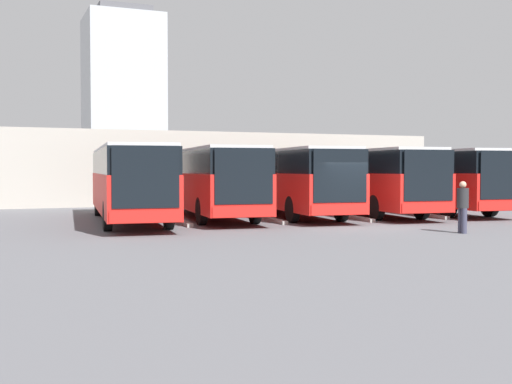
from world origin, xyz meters
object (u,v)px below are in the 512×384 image
bus_0 (425,178)px  pedestrian (463,205)px  bus_4 (129,180)px  bus_3 (208,179)px  bus_1 (361,178)px  bus_2 (287,179)px

bus_0 → pedestrian: bearing=65.6°
bus_0 → bus_4: size_ratio=1.00×
bus_3 → bus_4: size_ratio=1.00×
bus_0 → bus_4: (15.46, 0.37, 0.00)m
bus_4 → bus_0: bearing=-172.7°
bus_0 → pedestrian: size_ratio=6.98×
bus_3 → bus_4: 3.99m
bus_3 → bus_4: (3.86, 1.01, 0.00)m
bus_0 → bus_4: bearing=7.3°
bus_1 → bus_3: size_ratio=1.00×
bus_1 → bus_4: same height
bus_4 → pedestrian: (-9.87, 9.19, -0.78)m
bus_3 → pedestrian: (-6.00, 10.20, -0.78)m
bus_0 → bus_1: 3.86m
bus_0 → pedestrian: 11.10m
bus_1 → pedestrian: bus_1 is taller
bus_2 → bus_4: size_ratio=1.00×
bus_2 → bus_4: (7.73, 0.71, 0.00)m
bus_1 → pedestrian: 9.72m
bus_1 → bus_2: bearing=0.4°
bus_4 → pedestrian: size_ratio=6.98×
bus_0 → bus_1: (3.86, 0.03, 0.00)m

